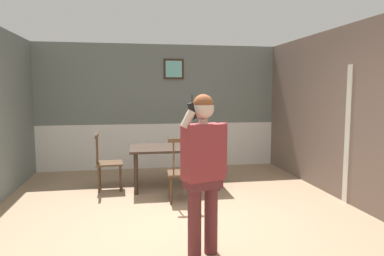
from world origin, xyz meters
name	(u,v)px	position (x,y,z in m)	size (l,w,h in m)	color
ground_plane	(183,225)	(0.00, 0.00, 0.00)	(7.66, 7.66, 0.00)	#9E7F60
room_back_partition	(159,109)	(0.00, 3.48, 1.30)	(5.33, 0.17, 2.71)	slate
room_right_partition	(374,117)	(2.66, 0.00, 1.35)	(0.13, 6.96, 2.71)	#756056
dining_table	(175,151)	(0.14, 1.83, 0.64)	(1.60, 0.98, 0.73)	#38281E
chair_near_window	(107,162)	(-1.04, 1.85, 0.48)	(0.46, 0.46, 0.98)	#513823
chair_by_doorway	(181,171)	(0.12, 0.96, 0.47)	(0.44, 0.44, 1.01)	#513823
person_figure	(204,164)	(0.09, -0.85, 0.97)	(0.52, 0.36, 1.68)	brown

